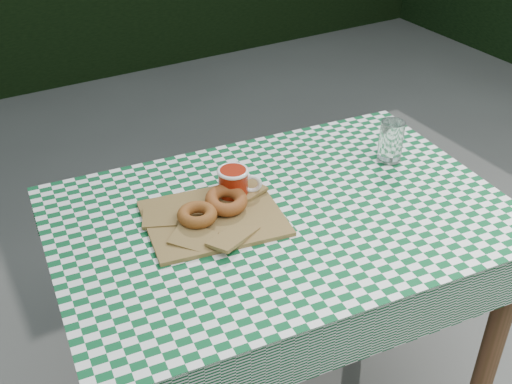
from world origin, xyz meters
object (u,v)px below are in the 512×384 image
table (279,321)px  drinking_glass (391,142)px  coffee_mug (233,184)px  paper_bag (214,217)px

table → drinking_glass: 0.60m
coffee_mug → drinking_glass: drinking_glass is taller
table → drinking_glass: bearing=15.3°
coffee_mug → drinking_glass: 0.48m
table → paper_bag: paper_bag is taller
paper_bag → drinking_glass: (0.57, 0.01, 0.05)m
table → paper_bag: size_ratio=3.40×
drinking_glass → coffee_mug: bearing=173.9°
paper_bag → drinking_glass: bearing=1.2°
paper_bag → table: bearing=-19.3°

